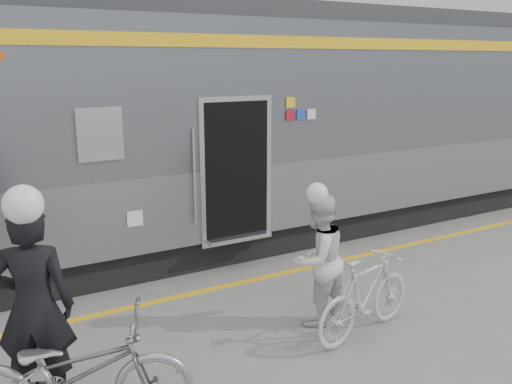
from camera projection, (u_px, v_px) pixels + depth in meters
ground at (287, 362)px, 5.86m from camera, size 90.00×90.00×0.00m
train at (63, 136)px, 8.25m from camera, size 24.00×3.17×4.10m
safety_strip at (205, 291)px, 7.68m from camera, size 24.00×0.12×0.01m
man at (34, 307)px, 4.94m from camera, size 0.84×0.71×1.97m
bicycle_left at (73, 374)px, 4.68m from camera, size 2.19×1.44×1.09m
woman at (318, 260)px, 6.60m from camera, size 0.91×0.77×1.64m
bicycle_right at (365, 296)px, 6.35m from camera, size 1.71×0.80×0.99m
helmet_man at (21, 184)px, 4.67m from camera, size 0.34×0.34×0.34m
helmet_woman at (320, 184)px, 6.37m from camera, size 0.26×0.26×0.26m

